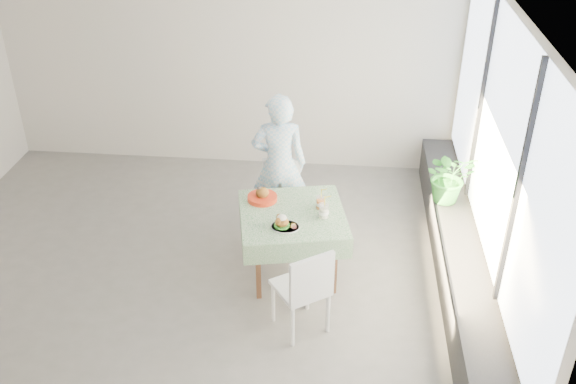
# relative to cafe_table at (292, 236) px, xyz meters

# --- Properties ---
(floor) EXTENTS (6.00, 6.00, 0.00)m
(floor) POSITION_rel_cafe_table_xyz_m (-1.08, -0.02, -0.46)
(floor) COLOR #65625F
(floor) RESTS_ON ground
(ceiling) EXTENTS (6.00, 6.00, 0.00)m
(ceiling) POSITION_rel_cafe_table_xyz_m (-1.08, -0.02, 2.34)
(ceiling) COLOR white
(ceiling) RESTS_ON ground
(wall_back) EXTENTS (6.00, 0.02, 2.80)m
(wall_back) POSITION_rel_cafe_table_xyz_m (-1.08, 2.48, 0.94)
(wall_back) COLOR beige
(wall_back) RESTS_ON ground
(wall_front) EXTENTS (6.00, 0.02, 2.80)m
(wall_front) POSITION_rel_cafe_table_xyz_m (-1.08, -2.52, 0.94)
(wall_front) COLOR beige
(wall_front) RESTS_ON ground
(wall_right) EXTENTS (0.02, 5.00, 2.80)m
(wall_right) POSITION_rel_cafe_table_xyz_m (1.92, -0.02, 0.94)
(wall_right) COLOR beige
(wall_right) RESTS_ON ground
(window_pane) EXTENTS (0.01, 4.80, 2.18)m
(window_pane) POSITION_rel_cafe_table_xyz_m (1.89, -0.02, 1.19)
(window_pane) COLOR #D1E0F9
(window_pane) RESTS_ON ground
(window_ledge) EXTENTS (0.40, 4.80, 0.50)m
(window_ledge) POSITION_rel_cafe_table_xyz_m (1.72, -0.02, -0.21)
(window_ledge) COLOR black
(window_ledge) RESTS_ON ground
(cafe_table) EXTENTS (1.23, 1.23, 0.74)m
(cafe_table) POSITION_rel_cafe_table_xyz_m (0.00, 0.00, 0.00)
(cafe_table) COLOR brown
(cafe_table) RESTS_ON ground
(chair_far) EXTENTS (0.45, 0.45, 0.90)m
(chair_far) POSITION_rel_cafe_table_xyz_m (-0.19, 0.69, -0.18)
(chair_far) COLOR white
(chair_far) RESTS_ON ground
(chair_near) EXTENTS (0.61, 0.61, 0.93)m
(chair_near) POSITION_rel_cafe_table_xyz_m (0.16, -0.85, -0.17)
(chair_near) COLOR white
(chair_near) RESTS_ON ground
(diner) EXTENTS (0.65, 0.46, 1.68)m
(diner) POSITION_rel_cafe_table_xyz_m (-0.23, 0.84, 0.38)
(diner) COLOR #96CFF0
(diner) RESTS_ON ground
(main_dish) EXTENTS (0.28, 0.28, 0.15)m
(main_dish) POSITION_rel_cafe_table_xyz_m (-0.06, -0.27, 0.33)
(main_dish) COLOR white
(main_dish) RESTS_ON cafe_table
(juice_cup_orange) EXTENTS (0.10, 0.10, 0.27)m
(juice_cup_orange) POSITION_rel_cafe_table_xyz_m (0.27, 0.12, 0.34)
(juice_cup_orange) COLOR white
(juice_cup_orange) RESTS_ON cafe_table
(juice_cup_lemonade) EXTENTS (0.10, 0.10, 0.29)m
(juice_cup_lemonade) POSITION_rel_cafe_table_xyz_m (0.32, -0.05, 0.35)
(juice_cup_lemonade) COLOR white
(juice_cup_lemonade) RESTS_ON cafe_table
(second_dish) EXTENTS (0.31, 0.31, 0.15)m
(second_dish) POSITION_rel_cafe_table_xyz_m (-0.34, 0.22, 0.32)
(second_dish) COLOR red
(second_dish) RESTS_ON cafe_table
(potted_plant) EXTENTS (0.61, 0.56, 0.60)m
(potted_plant) POSITION_rel_cafe_table_xyz_m (1.65, 0.82, 0.34)
(potted_plant) COLOR #267427
(potted_plant) RESTS_ON window_ledge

